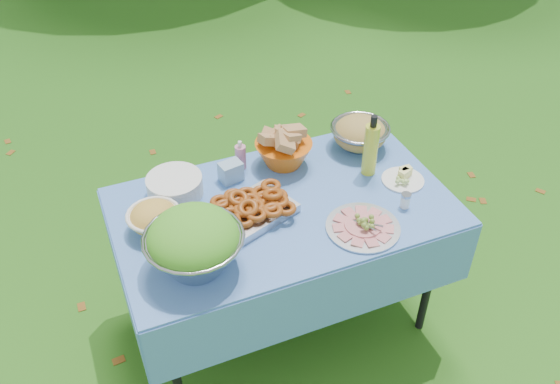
# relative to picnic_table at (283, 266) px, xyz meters

# --- Properties ---
(ground) EXTENTS (80.00, 80.00, 0.00)m
(ground) POSITION_rel_picnic_table_xyz_m (0.00, 0.00, -0.38)
(ground) COLOR #113E0B
(ground) RESTS_ON ground
(picnic_table) EXTENTS (1.46, 0.86, 0.76)m
(picnic_table) POSITION_rel_picnic_table_xyz_m (0.00, 0.00, 0.00)
(picnic_table) COLOR #84C3FF
(picnic_table) RESTS_ON ground
(salad_bowl) EXTENTS (0.47, 0.47, 0.25)m
(salad_bowl) POSITION_rel_picnic_table_xyz_m (-0.45, -0.20, 0.51)
(salad_bowl) COLOR #9C9DA4
(salad_bowl) RESTS_ON picnic_table
(pasta_bowl_white) EXTENTS (0.27, 0.27, 0.12)m
(pasta_bowl_white) POSITION_rel_picnic_table_xyz_m (-0.55, 0.07, 0.44)
(pasta_bowl_white) COLOR white
(pasta_bowl_white) RESTS_ON picnic_table
(plate_stack) EXTENTS (0.30, 0.30, 0.09)m
(plate_stack) POSITION_rel_picnic_table_xyz_m (-0.41, 0.26, 0.43)
(plate_stack) COLOR white
(plate_stack) RESTS_ON picnic_table
(wipes_box) EXTENTS (0.11, 0.09, 0.09)m
(wipes_box) POSITION_rel_picnic_table_xyz_m (-0.15, 0.26, 0.43)
(wipes_box) COLOR #84A9C9
(wipes_box) RESTS_ON picnic_table
(sanitizer_bottle) EXTENTS (0.05, 0.05, 0.15)m
(sanitizer_bottle) POSITION_rel_picnic_table_xyz_m (-0.08, 0.33, 0.45)
(sanitizer_bottle) COLOR #CA7698
(sanitizer_bottle) RESTS_ON picnic_table
(bread_bowl) EXTENTS (0.33, 0.33, 0.18)m
(bread_bowl) POSITION_rel_picnic_table_xyz_m (0.12, 0.28, 0.47)
(bread_bowl) COLOR #DA5D0E
(bread_bowl) RESTS_ON picnic_table
(pasta_bowl_steel) EXTENTS (0.36, 0.36, 0.15)m
(pasta_bowl_steel) POSITION_rel_picnic_table_xyz_m (0.52, 0.28, 0.46)
(pasta_bowl_steel) COLOR #9C9DA4
(pasta_bowl_steel) RESTS_ON picnic_table
(fried_tray) EXTENTS (0.40, 0.34, 0.08)m
(fried_tray) POSITION_rel_picnic_table_xyz_m (-0.14, -0.01, 0.42)
(fried_tray) COLOR #BBBAC0
(fried_tray) RESTS_ON picnic_table
(charcuterie_platter) EXTENTS (0.35, 0.35, 0.07)m
(charcuterie_platter) POSITION_rel_picnic_table_xyz_m (0.25, -0.26, 0.42)
(charcuterie_platter) COLOR #B3B7BB
(charcuterie_platter) RESTS_ON picnic_table
(oil_bottle) EXTENTS (0.09, 0.09, 0.31)m
(oil_bottle) POSITION_rel_picnic_table_xyz_m (0.46, 0.07, 0.53)
(oil_bottle) COLOR #C6D22E
(oil_bottle) RESTS_ON picnic_table
(cheese_plate) EXTENTS (0.25, 0.25, 0.05)m
(cheese_plate) POSITION_rel_picnic_table_xyz_m (0.57, -0.05, 0.41)
(cheese_plate) COLOR white
(cheese_plate) RESTS_ON picnic_table
(shaker) EXTENTS (0.05, 0.05, 0.07)m
(shaker) POSITION_rel_picnic_table_xyz_m (0.48, -0.21, 0.42)
(shaker) COLOR white
(shaker) RESTS_ON picnic_table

